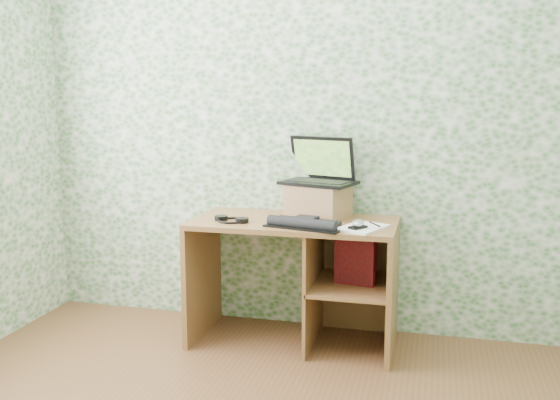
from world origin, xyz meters
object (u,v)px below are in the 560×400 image
(desk, at_px, (308,264))
(laptop, at_px, (320,173))
(notepad, at_px, (362,228))
(keyboard, at_px, (304,223))
(riser, at_px, (318,201))

(desk, bearing_deg, laptop, 76.62)
(laptop, height_order, notepad, laptop)
(desk, bearing_deg, keyboard, -85.76)
(laptop, bearing_deg, notepad, -30.21)
(keyboard, bearing_deg, riser, 98.70)
(desk, height_order, laptop, laptop)
(notepad, bearing_deg, laptop, 155.52)
(laptop, relative_size, notepad, 1.69)
(desk, distance_m, laptop, 0.56)
(riser, xyz_separation_m, notepad, (0.30, -0.28, -0.09))
(desk, height_order, riser, riser)
(riser, bearing_deg, desk, -108.29)
(desk, bearing_deg, riser, 71.71)
(notepad, bearing_deg, keyboard, -152.44)
(desk, height_order, notepad, notepad)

